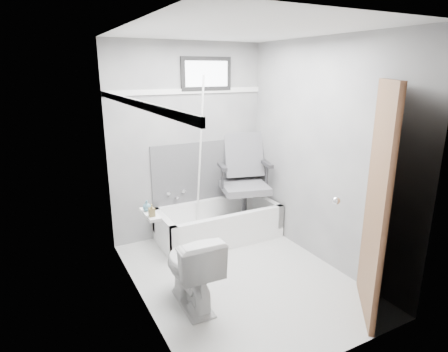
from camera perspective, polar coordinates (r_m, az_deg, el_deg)
floor at (r=4.02m, az=2.42°, el=-15.08°), size 2.60×2.60×0.00m
ceiling at (r=3.46m, az=2.91°, el=21.36°), size 2.60×2.60×0.00m
wall_back at (r=4.69m, az=-5.45°, el=5.17°), size 2.00×0.02×2.40m
wall_front at (r=2.57m, az=17.51°, el=-4.66°), size 2.00×0.02×2.40m
wall_left at (r=3.18m, az=-13.08°, el=-0.38°), size 0.02×2.60×2.40m
wall_right at (r=4.14m, az=14.68°, el=3.26°), size 0.02×2.60×2.40m
bathtub at (r=4.75m, az=-0.82°, el=-7.12°), size 1.50×0.70×0.42m
office_chair at (r=4.77m, az=3.18°, el=-0.76°), size 0.82×0.82×1.16m
toilet at (r=3.45m, az=-5.05°, el=-13.89°), size 0.43×0.74×0.71m
door at (r=3.39m, az=28.84°, el=-4.58°), size 0.78×0.78×2.00m
window at (r=4.70m, az=-2.73°, el=15.30°), size 0.66×0.04×0.40m
backerboard at (r=4.87m, az=-2.57°, el=0.80°), size 1.50×0.02×0.78m
trim_back at (r=4.61m, az=-5.59°, el=12.74°), size 2.00×0.02×0.06m
trim_left at (r=3.07m, az=-13.58°, el=10.81°), size 0.02×2.60×0.06m
pole at (r=4.53m, az=-3.69°, el=2.87°), size 0.02×0.31×1.93m
shelf at (r=3.22m, az=-11.15°, el=-5.72°), size 0.10×0.32×0.02m
soap_bottle_a at (r=3.12m, az=-10.96°, el=-5.12°), size 0.05×0.05×0.11m
soap_bottle_b at (r=3.25m, az=-11.69°, el=-4.42°), size 0.09×0.09×0.09m
faucet at (r=4.76m, az=-7.33°, el=-2.83°), size 0.26×0.10×0.16m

